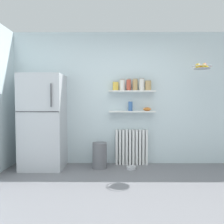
{
  "coord_description": "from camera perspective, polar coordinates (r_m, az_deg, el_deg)",
  "views": [
    {
      "loc": [
        -0.23,
        -2.39,
        1.24
      ],
      "look_at": [
        -0.26,
        1.6,
        1.05
      ],
      "focal_mm": 35.39,
      "sensor_mm": 36.0,
      "label": 1
    }
  ],
  "objects": [
    {
      "name": "trash_bin",
      "position": [
        4.18,
        -3.21,
        -11.12
      ],
      "size": [
        0.27,
        0.27,
        0.48
      ],
      "primitive_type": "cylinder",
      "color": "slate",
      "rests_on": "ground_plane"
    },
    {
      "name": "storage_jar_1",
      "position": [
        4.29,
        2.64,
        7.0
      ],
      "size": [
        0.1,
        0.1,
        0.22
      ],
      "color": "silver",
      "rests_on": "wall_shelf_upper"
    },
    {
      "name": "wall_shelf_upper",
      "position": [
        4.3,
        5.15,
        5.37
      ],
      "size": [
        0.89,
        0.22,
        0.02
      ],
      "primitive_type": "cube",
      "color": "white"
    },
    {
      "name": "back_wall",
      "position": [
        4.44,
        3.33,
        3.5
      ],
      "size": [
        7.04,
        0.1,
        2.6
      ],
      "primitive_type": "cube",
      "color": "silver",
      "rests_on": "ground_plane"
    },
    {
      "name": "refrigerator",
      "position": [
        4.29,
        -17.31,
        -2.38
      ],
      "size": [
        0.76,
        0.66,
        1.73
      ],
      "color": "#B7BABF",
      "rests_on": "ground_plane"
    },
    {
      "name": "storage_jar_3",
      "position": [
        4.31,
        6.0,
        7.06
      ],
      "size": [
        0.09,
        0.09,
        0.23
      ],
      "color": "tan",
      "rests_on": "wall_shelf_upper"
    },
    {
      "name": "storage_jar_0",
      "position": [
        4.29,
        0.95,
        6.74
      ],
      "size": [
        0.11,
        0.11,
        0.18
      ],
      "color": "yellow",
      "rests_on": "wall_shelf_upper"
    },
    {
      "name": "shelf_bowl",
      "position": [
        4.33,
        9.05,
        0.74
      ],
      "size": [
        0.15,
        0.15,
        0.07
      ],
      "primitive_type": "ellipsoid",
      "color": "orange",
      "rests_on": "wall_shelf_lower"
    },
    {
      "name": "storage_jar_2",
      "position": [
        4.3,
        4.32,
        7.05
      ],
      "size": [
        0.08,
        0.08,
        0.23
      ],
      "color": "#C64C38",
      "rests_on": "wall_shelf_upper"
    },
    {
      "name": "ground_plane",
      "position": [
        3.15,
        4.84,
        -20.45
      ],
      "size": [
        7.04,
        7.04,
        0.0
      ],
      "primitive_type": "plane",
      "color": "slate"
    },
    {
      "name": "storage_jar_5",
      "position": [
        4.34,
        9.32,
        6.81
      ],
      "size": [
        0.12,
        0.12,
        0.2
      ],
      "color": "tan",
      "rests_on": "wall_shelf_upper"
    },
    {
      "name": "hanging_fruit_basket",
      "position": [
        4.25,
        22.18,
        10.81
      ],
      "size": [
        0.34,
        0.34,
        0.1
      ],
      "color": "#B2B2B7"
    },
    {
      "name": "storage_jar_4",
      "position": [
        4.33,
        7.67,
        7.06
      ],
      "size": [
        0.1,
        0.1,
        0.24
      ],
      "color": "silver",
      "rests_on": "wall_shelf_upper"
    },
    {
      "name": "radiator",
      "position": [
        4.42,
        5.06,
        -9.0
      ],
      "size": [
        0.63,
        0.12,
        0.69
      ],
      "color": "white",
      "rests_on": "ground_plane"
    },
    {
      "name": "vase",
      "position": [
        4.29,
        4.79,
        1.49
      ],
      "size": [
        0.08,
        0.08,
        0.18
      ],
      "primitive_type": "cylinder",
      "color": "#38609E",
      "rests_on": "wall_shelf_lower"
    },
    {
      "name": "wall_shelf_lower",
      "position": [
        4.3,
        5.13,
        0.12
      ],
      "size": [
        0.89,
        0.22,
        0.02
      ],
      "primitive_type": "cube",
      "color": "white"
    },
    {
      "name": "pet_food_bowl",
      "position": [
        4.19,
        4.98,
        -14.14
      ],
      "size": [
        0.18,
        0.18,
        0.05
      ],
      "primitive_type": "cylinder",
      "color": "#B7B7BC",
      "rests_on": "ground_plane"
    }
  ]
}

